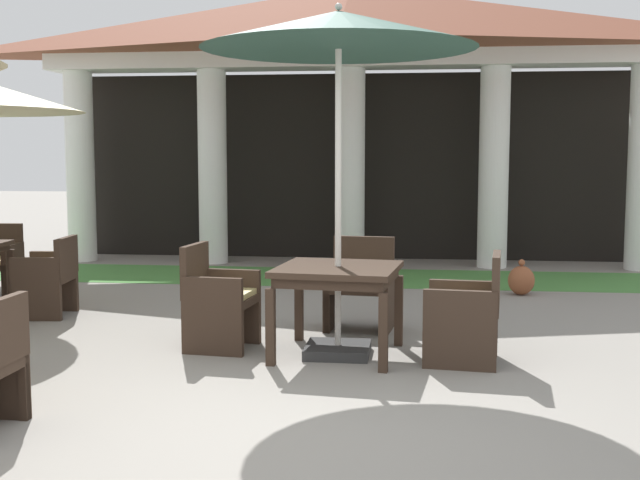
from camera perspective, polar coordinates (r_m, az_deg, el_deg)
name	(u,v)px	position (r m, az deg, el deg)	size (l,w,h in m)	color
ground_plane	(254,422)	(5.31, -4.63, -12.60)	(60.00, 60.00, 0.00)	gray
background_pavilion	(351,53)	(12.55, 2.21, 12.95)	(9.74, 2.80, 4.16)	white
lawn_strip	(342,277)	(11.21, 1.57, -2.61)	(11.54, 1.70, 0.01)	#47843D
patio_chair_mid_left_east	(49,278)	(8.98, -18.50, -2.55)	(0.56, 0.63, 0.83)	#38281E
patio_table_mid_right	(338,278)	(6.82, 1.27, -2.68)	(1.08, 1.08, 0.76)	#38281E
patio_umbrella_mid_right	(339,36)	(6.80, 1.31, 14.12)	(2.26, 2.26, 2.91)	#2D2D2D
patio_chair_mid_right_west	(218,301)	(7.15, -7.17, -4.27)	(0.60, 0.61, 0.91)	#38281E
patio_chair_mid_right_east	(467,314)	(6.73, 10.27, -5.13)	(0.64, 0.63, 0.90)	#38281E
patio_chair_mid_right_north	(360,287)	(7.89, 2.85, -3.31)	(0.67, 0.57, 0.89)	#38281E
terracotta_urn	(521,280)	(10.09, 13.94, -2.75)	(0.32, 0.32, 0.43)	brown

